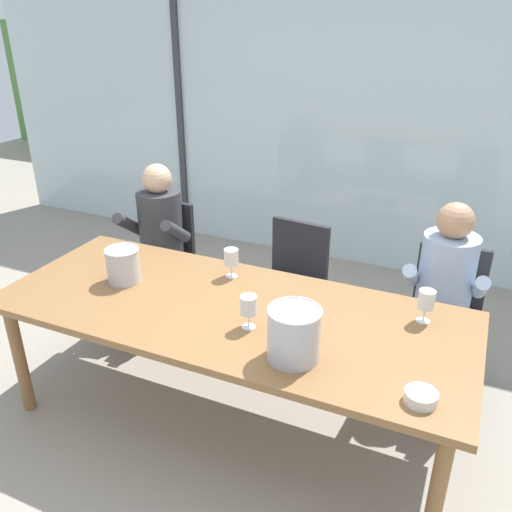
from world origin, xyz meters
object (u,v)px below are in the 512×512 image
at_px(dining_table, 229,318).
at_px(chair_left_of_center, 292,277).
at_px(person_charcoal_jacket, 156,236).
at_px(person_pale_blue_shirt, 443,291).
at_px(chair_center, 447,308).
at_px(ice_bucket_primary, 294,333).
at_px(chair_near_curtain, 164,250).
at_px(wine_glass_center_pour, 426,301).
at_px(ice_bucket_secondary, 123,265).
at_px(wine_glass_near_bucket, 249,307).
at_px(tasting_bowl, 421,397).
at_px(wine_glass_by_left_taster, 231,258).

xyz_separation_m(dining_table, chair_left_of_center, (0.03, 0.90, -0.17)).
distance_m(person_charcoal_jacket, person_pale_blue_shirt, 2.00).
distance_m(chair_center, person_pale_blue_shirt, 0.21).
height_order(chair_left_of_center, ice_bucket_primary, ice_bucket_primary).
height_order(chair_near_curtain, chair_left_of_center, same).
bearing_deg(person_pale_blue_shirt, person_charcoal_jacket, 178.44).
distance_m(person_charcoal_jacket, wine_glass_center_pour, 2.01).
distance_m(chair_center, ice_bucket_secondary, 1.97).
distance_m(ice_bucket_primary, ice_bucket_secondary, 1.19).
distance_m(person_charcoal_jacket, wine_glass_near_bucket, 1.49).
bearing_deg(chair_center, wine_glass_near_bucket, -134.67).
height_order(person_charcoal_jacket, ice_bucket_primary, person_charcoal_jacket).
distance_m(dining_table, wine_glass_near_bucket, 0.29).
bearing_deg(ice_bucket_secondary, chair_left_of_center, 50.77).
distance_m(chair_near_curtain, chair_center, 2.06).
bearing_deg(tasting_bowl, wine_glass_near_bucket, 165.70).
bearing_deg(dining_table, person_pale_blue_shirt, 37.67).
height_order(person_charcoal_jacket, wine_glass_near_bucket, person_charcoal_jacket).
xyz_separation_m(person_charcoal_jacket, wine_glass_near_bucket, (1.16, -0.91, 0.18)).
distance_m(chair_left_of_center, person_pale_blue_shirt, 1.00).
bearing_deg(ice_bucket_primary, dining_table, 149.35).
height_order(dining_table, wine_glass_center_pour, wine_glass_center_pour).
xyz_separation_m(person_charcoal_jacket, person_pale_blue_shirt, (2.00, -0.00, 0.00)).
xyz_separation_m(dining_table, ice_bucket_primary, (0.46, -0.27, 0.19)).
distance_m(person_charcoal_jacket, ice_bucket_primary, 1.80).
bearing_deg(wine_glass_center_pour, chair_left_of_center, 146.27).
bearing_deg(person_pale_blue_shirt, ice_bucket_secondary, -157.50).
bearing_deg(wine_glass_near_bucket, tasting_bowl, -14.30).
relative_size(chair_near_curtain, chair_center, 1.00).
bearing_deg(chair_left_of_center, dining_table, -85.68).
relative_size(tasting_bowl, wine_glass_center_pour, 0.76).
bearing_deg(chair_near_curtain, chair_left_of_center, 4.90).
relative_size(person_pale_blue_shirt, tasting_bowl, 9.13).
relative_size(chair_left_of_center, ice_bucket_primary, 3.57).
bearing_deg(wine_glass_center_pour, tasting_bowl, -83.03).
bearing_deg(wine_glass_near_bucket, wine_glass_center_pour, 27.71).
xyz_separation_m(dining_table, wine_glass_center_pour, (0.96, 0.28, 0.18)).
distance_m(dining_table, ice_bucket_primary, 0.57).
bearing_deg(chair_near_curtain, wine_glass_center_pour, -12.16).
height_order(chair_left_of_center, chair_center, same).
relative_size(chair_center, ice_bucket_primary, 3.57).
xyz_separation_m(chair_center, ice_bucket_primary, (-0.58, -1.17, 0.37)).
height_order(chair_near_curtain, tasting_bowl, chair_near_curtain).
distance_m(dining_table, wine_glass_by_left_taster, 0.40).
xyz_separation_m(ice_bucket_secondary, wine_glass_near_bucket, (0.86, -0.15, 0.01)).
bearing_deg(chair_center, dining_table, -143.83).
bearing_deg(dining_table, person_charcoal_jacket, 141.71).
distance_m(chair_near_curtain, wine_glass_by_left_taster, 1.11).
bearing_deg(tasting_bowl, chair_center, 89.63).
relative_size(person_charcoal_jacket, ice_bucket_primary, 4.84).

